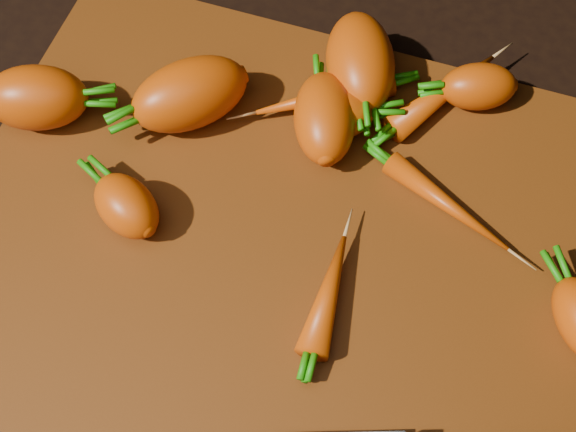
% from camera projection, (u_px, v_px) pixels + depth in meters
% --- Properties ---
extents(ground, '(2.00, 2.00, 0.01)m').
position_uv_depth(ground, '(284.00, 248.00, 0.61)').
color(ground, black).
extents(cutting_board, '(0.50, 0.40, 0.01)m').
position_uv_depth(cutting_board, '(284.00, 242.00, 0.61)').
color(cutting_board, '#6C320D').
rests_on(cutting_board, ground).
extents(carrot_0, '(0.09, 0.08, 0.05)m').
position_uv_depth(carrot_0, '(36.00, 98.00, 0.63)').
color(carrot_0, '#C14409').
rests_on(carrot_0, cutting_board).
extents(carrot_1, '(0.07, 0.06, 0.04)m').
position_uv_depth(carrot_1, '(127.00, 206.00, 0.59)').
color(carrot_1, '#C14409').
rests_on(carrot_1, cutting_board).
extents(carrot_2, '(0.09, 0.11, 0.06)m').
position_uv_depth(carrot_2, '(360.00, 63.00, 0.64)').
color(carrot_2, '#C14409').
rests_on(carrot_2, cutting_board).
extents(carrot_3, '(0.07, 0.09, 0.05)m').
position_uv_depth(carrot_3, '(325.00, 118.00, 0.62)').
color(carrot_3, '#C14409').
rests_on(carrot_3, cutting_board).
extents(carrot_4, '(0.07, 0.06, 0.04)m').
position_uv_depth(carrot_4, '(478.00, 87.00, 0.64)').
color(carrot_4, '#C14409').
rests_on(carrot_4, cutting_board).
extents(carrot_5, '(0.07, 0.06, 0.04)m').
position_uv_depth(carrot_5, '(335.00, 114.00, 0.63)').
color(carrot_5, '#C14409').
rests_on(carrot_5, cutting_board).
extents(carrot_7, '(0.08, 0.11, 0.02)m').
position_uv_depth(carrot_7, '(444.00, 93.00, 0.65)').
color(carrot_7, '#C14409').
rests_on(carrot_7, cutting_board).
extents(carrot_8, '(0.11, 0.06, 0.02)m').
position_uv_depth(carrot_8, '(447.00, 204.00, 0.60)').
color(carrot_8, '#C14409').
rests_on(carrot_8, cutting_board).
extents(carrot_9, '(0.03, 0.09, 0.02)m').
position_uv_depth(carrot_9, '(328.00, 294.00, 0.57)').
color(carrot_9, '#C14409').
rests_on(carrot_9, cutting_board).
extents(carrot_10, '(0.11, 0.08, 0.02)m').
position_uv_depth(carrot_10, '(325.00, 97.00, 0.65)').
color(carrot_10, '#C14409').
rests_on(carrot_10, cutting_board).
extents(carrot_11, '(0.11, 0.11, 0.06)m').
position_uv_depth(carrot_11, '(190.00, 94.00, 0.63)').
color(carrot_11, '#C14409').
rests_on(carrot_11, cutting_board).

